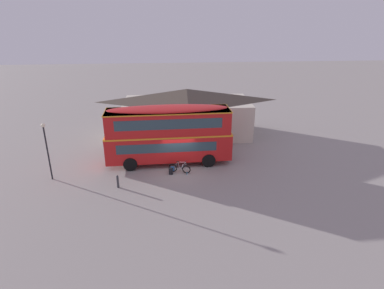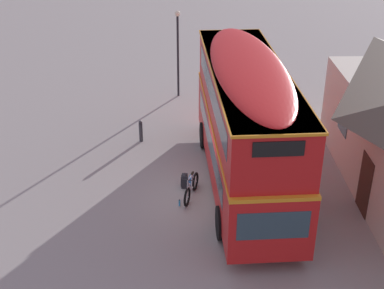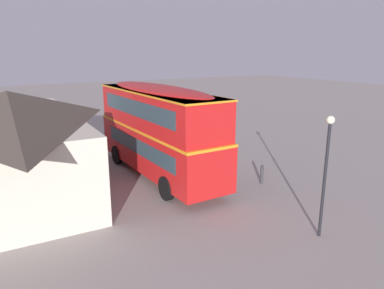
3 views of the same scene
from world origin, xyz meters
TOP-DOWN VIEW (x-y plane):
  - ground_plane at (0.00, 0.00)m, footprint 120.00×120.00m
  - double_decker_bus at (-0.73, 1.32)m, footprint 10.11×2.86m
  - touring_bicycle at (-0.04, -0.63)m, footprint 1.70×0.69m
  - backpack_on_ground at (-0.67, -0.85)m, footprint 0.32×0.29m
  - water_bottle_blue_sports at (0.56, -1.07)m, footprint 0.06×0.06m
  - pub_building at (1.20, 8.01)m, footprint 12.95×6.36m
  - street_lamp at (-9.55, -0.90)m, footprint 0.28×0.28m
  - kerb_bollard at (-4.47, -2.61)m, footprint 0.16×0.16m

SIDE VIEW (x-z plane):
  - ground_plane at x=0.00m, z-range 0.00..0.00m
  - water_bottle_blue_sports at x=0.56m, z-range -0.01..0.25m
  - backpack_on_ground at x=-0.67m, z-range 0.01..0.57m
  - touring_bicycle at x=-0.04m, z-range -0.14..0.88m
  - kerb_bollard at x=-4.47m, z-range 0.01..0.98m
  - pub_building at x=1.20m, z-range 0.05..4.75m
  - double_decker_bus at x=-0.73m, z-range 0.25..5.04m
  - street_lamp at x=-9.55m, z-range 0.54..4.93m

